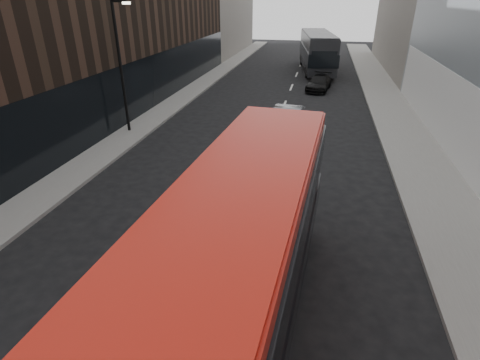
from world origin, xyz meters
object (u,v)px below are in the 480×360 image
Objects in this scene: car_a at (303,123)px; street_lamp at (121,59)px; grey_bus at (317,51)px; car_c at (319,83)px; red_bus at (240,264)px; car_b at (286,121)px.

street_lamp is at bearing -167.29° from car_a.
car_c is at bearing -93.96° from grey_bus.
red_bus is 2.33× the size of car_b.
car_b is 11.82m from car_c.
car_c is (10.56, 13.42, -3.57)m from street_lamp.
car_a reaches higher than car_c.
street_lamp is 10.73m from car_a.
street_lamp reaches higher than grey_bus.
street_lamp is 16.36m from red_bus.
street_lamp is at bearing -120.30° from car_c.
street_lamp is 1.65× the size of car_c.
red_bus is at bearing -90.55° from car_a.
grey_bus is 9.07m from car_c.
red_bus is at bearing -83.92° from car_b.
car_b is 1.08× the size of car_c.
grey_bus is 2.65× the size of car_b.
street_lamp is 1.92× the size of car_a.
grey_bus is at bearing 65.88° from street_lamp.
street_lamp reaches higher than car_b.
street_lamp is 1.53× the size of car_b.
car_a is at bearing -97.75° from grey_bus.
car_a is at bearing -85.31° from car_c.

